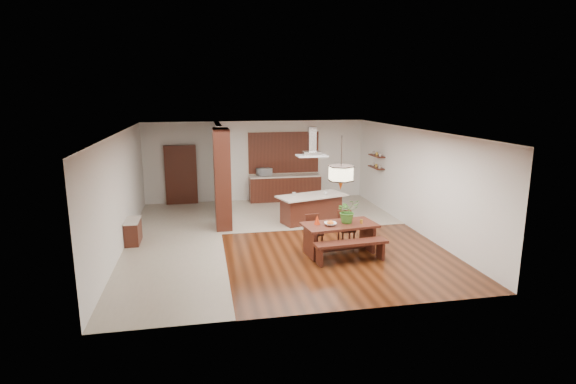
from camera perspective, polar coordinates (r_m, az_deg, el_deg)
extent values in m
plane|color=#341709|center=(12.43, -1.36, -5.69)|extent=(9.00, 9.00, 0.00)
cube|color=white|center=(11.86, -1.44, 7.75)|extent=(8.00, 9.00, 0.04)
cube|color=silver|center=(16.45, -4.03, 3.93)|extent=(8.00, 0.04, 2.90)
cube|color=silver|center=(7.80, 4.17, -5.60)|extent=(8.00, 0.04, 2.90)
cube|color=silver|center=(12.07, -20.46, 0.09)|extent=(0.04, 9.00, 2.90)
cube|color=silver|center=(13.31, 15.84, 1.49)|extent=(0.04, 9.00, 2.90)
cube|color=#B3A895|center=(12.30, -14.18, -6.26)|extent=(2.50, 9.00, 0.01)
cube|color=#B3A895|center=(15.02, 1.74, -2.49)|extent=(5.50, 4.00, 0.01)
cube|color=#3C190F|center=(11.86, -1.44, 7.68)|extent=(8.00, 9.00, 0.02)
cube|color=#32150E|center=(13.09, -8.34, 1.65)|extent=(0.45, 1.00, 2.90)
cube|color=silver|center=(15.16, -8.74, 3.10)|extent=(0.18, 2.40, 2.90)
cube|color=#32150E|center=(12.51, -19.07, -4.77)|extent=(0.37, 0.88, 0.63)
cube|color=#32150E|center=(16.31, -13.42, 2.13)|extent=(1.10, 0.20, 2.10)
cube|color=#32150E|center=(16.49, -0.40, 0.45)|extent=(2.60, 0.60, 0.90)
cube|color=beige|center=(16.39, -0.40, 2.07)|extent=(2.60, 0.62, 0.05)
cube|color=#9C622E|center=(16.52, -0.57, 5.05)|extent=(2.60, 0.08, 1.50)
cube|color=#32150E|center=(15.60, 11.13, 3.08)|extent=(0.26, 0.90, 0.04)
cube|color=#32150E|center=(15.54, 11.19, 4.53)|extent=(0.26, 0.90, 0.04)
cube|color=#32150E|center=(11.08, 6.57, -4.17)|extent=(1.89, 1.11, 0.06)
cube|color=#32150E|center=(10.90, 2.79, -6.43)|extent=(0.17, 0.72, 0.69)
cube|color=#32150E|center=(11.52, 10.05, -5.57)|extent=(0.17, 0.72, 0.69)
imported|color=#3A7226|center=(11.10, 7.58, -2.40)|extent=(0.60, 0.54, 0.60)
imported|color=beige|center=(10.90, 5.40, -4.06)|extent=(0.33, 0.33, 0.07)
cone|color=#B12B0C|center=(10.94, 3.72, -3.52)|extent=(0.17, 0.17, 0.23)
cylinder|color=gold|center=(11.16, 9.31, -3.70)|extent=(0.08, 0.08, 0.10)
cube|color=#32150E|center=(13.73, 2.96, -2.19)|extent=(1.92, 1.18, 0.81)
cube|color=beige|center=(13.59, 3.03, -0.49)|extent=(2.25, 1.47, 0.05)
imported|color=silver|center=(13.66, 4.79, -0.14)|extent=(0.15, 0.15, 0.10)
imported|color=silver|center=(16.26, -3.05, 2.56)|extent=(0.59, 0.50, 0.28)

